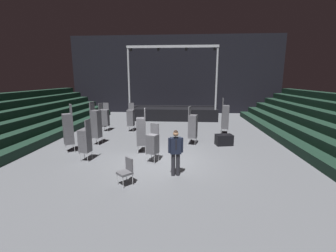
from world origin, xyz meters
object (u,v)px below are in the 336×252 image
(chair_stack_aisle_left, at_px, (131,117))
(stage_riser, at_px, (173,112))
(chair_stack_mid_right, at_px, (68,128))
(loose_chair_near_man, at_px, (126,170))
(chair_stack_mid_centre, at_px, (103,115))
(equipment_road_case, at_px, (224,140))
(chair_stack_mid_left, at_px, (153,143))
(chair_stack_aisle_right, at_px, (141,131))
(chair_stack_front_right, at_px, (85,140))
(man_with_tie, at_px, (176,150))
(chair_stack_rear_centre, at_px, (225,117))
(chair_stack_front_left, at_px, (105,117))
(chair_stack_rear_left, at_px, (193,126))
(chair_stack_rear_right, at_px, (96,123))

(chair_stack_aisle_left, bearing_deg, stage_riser, -112.20)
(chair_stack_mid_right, relative_size, loose_chair_near_man, 2.53)
(chair_stack_mid_centre, xyz_separation_m, equipment_road_case, (8.42, -4.38, -0.61))
(loose_chair_near_man, bearing_deg, chair_stack_mid_left, -61.37)
(chair_stack_aisle_left, relative_size, chair_stack_aisle_right, 0.89)
(chair_stack_front_right, bearing_deg, man_with_tie, -100.98)
(man_with_tie, relative_size, equipment_road_case, 1.96)
(chair_stack_rear_centre, distance_m, chair_stack_aisle_left, 6.38)
(chair_stack_front_left, bearing_deg, chair_stack_rear_centre, 177.89)
(stage_riser, relative_size, chair_stack_front_right, 4.17)
(chair_stack_mid_centre, bearing_deg, man_with_tie, 54.64)
(stage_riser, xyz_separation_m, chair_stack_mid_centre, (-5.13, -4.00, 0.28))
(chair_stack_front_left, bearing_deg, chair_stack_aisle_right, 127.58)
(chair_stack_rear_left, distance_m, chair_stack_rear_right, 5.33)
(man_with_tie, distance_m, chair_stack_mid_centre, 10.51)
(chair_stack_rear_right, bearing_deg, chair_stack_rear_left, 107.04)
(chair_stack_front_left, relative_size, chair_stack_aisle_right, 0.89)
(chair_stack_rear_left, bearing_deg, loose_chair_near_man, -8.63)
(chair_stack_front_left, bearing_deg, man_with_tie, 126.85)
(chair_stack_rear_right, bearing_deg, chair_stack_mid_centre, -150.90)
(chair_stack_front_right, xyz_separation_m, chair_stack_mid_right, (-1.36, 1.18, 0.25))
(equipment_road_case, bearing_deg, chair_stack_aisle_left, 153.00)
(chair_stack_front_left, distance_m, chair_stack_mid_left, 7.17)
(chair_stack_mid_left, relative_size, chair_stack_aisle_left, 0.87)
(chair_stack_mid_centre, distance_m, chair_stack_rear_centre, 9.06)
(chair_stack_front_right, height_order, equipment_road_case, chair_stack_front_right)
(chair_stack_mid_left, distance_m, loose_chair_near_man, 2.38)
(chair_stack_front_right, relative_size, chair_stack_rear_right, 0.79)
(chair_stack_aisle_right, bearing_deg, chair_stack_mid_right, 82.16)
(chair_stack_mid_centre, height_order, chair_stack_rear_left, chair_stack_rear_left)
(chair_stack_front_left, relative_size, chair_stack_rear_right, 0.82)
(man_with_tie, height_order, loose_chair_near_man, man_with_tie)
(chair_stack_mid_left, distance_m, chair_stack_mid_right, 4.53)
(man_with_tie, xyz_separation_m, chair_stack_rear_left, (0.76, 4.27, 0.06))
(chair_stack_rear_left, distance_m, chair_stack_aisle_right, 3.03)
(chair_stack_aisle_right, bearing_deg, equipment_road_case, -78.05)
(chair_stack_rear_left, distance_m, chair_stack_aisle_left, 5.18)
(man_with_tie, relative_size, chair_stack_mid_centre, 0.99)
(man_with_tie, xyz_separation_m, equipment_road_case, (2.50, 4.30, -0.71))
(chair_stack_front_left, distance_m, chair_stack_aisle_right, 5.75)
(chair_stack_mid_centre, height_order, chair_stack_rear_centre, chair_stack_rear_centre)
(chair_stack_front_left, xyz_separation_m, chair_stack_aisle_right, (3.41, -4.63, 0.13))
(chair_stack_front_right, distance_m, chair_stack_rear_right, 2.62)
(chair_stack_rear_centre, xyz_separation_m, chair_stack_aisle_right, (-4.73, -4.15, -0.08))
(stage_riser, distance_m, chair_stack_mid_right, 11.18)
(chair_stack_mid_left, relative_size, chair_stack_rear_centre, 0.72)
(man_with_tie, relative_size, chair_stack_mid_right, 0.74)
(chair_stack_mid_left, bearing_deg, chair_stack_front_left, -31.88)
(chair_stack_mid_right, height_order, loose_chair_near_man, chair_stack_mid_right)
(chair_stack_aisle_right, bearing_deg, chair_stack_aisle_left, 9.84)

